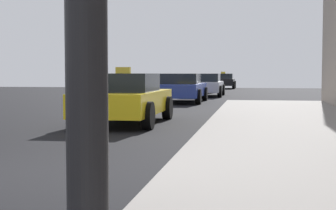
{
  "coord_description": "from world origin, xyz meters",
  "views": [
    {
      "loc": [
        3.04,
        -5.55,
        1.27
      ],
      "look_at": [
        1.95,
        1.01,
        0.85
      ],
      "focal_mm": 54.2,
      "sensor_mm": 36.0,
      "label": 1
    }
  ],
  "objects_px": {
    "car_white": "(203,83)",
    "car_black": "(223,81)",
    "car_yellow": "(125,98)",
    "car_blue": "(181,88)",
    "car_silver": "(205,85)"
  },
  "relations": [
    {
      "from": "car_yellow",
      "to": "car_blue",
      "type": "relative_size",
      "value": 0.91
    },
    {
      "from": "car_white",
      "to": "car_yellow",
      "type": "bearing_deg",
      "value": -89.48
    },
    {
      "from": "car_yellow",
      "to": "car_black",
      "type": "distance_m",
      "value": 30.88
    },
    {
      "from": "car_yellow",
      "to": "car_blue",
      "type": "bearing_deg",
      "value": 89.62
    },
    {
      "from": "car_white",
      "to": "car_black",
      "type": "xyz_separation_m",
      "value": [
        0.94,
        8.42,
        0.0
      ]
    },
    {
      "from": "car_black",
      "to": "car_white",
      "type": "bearing_deg",
      "value": -96.34
    },
    {
      "from": "car_silver",
      "to": "car_white",
      "type": "xyz_separation_m",
      "value": [
        -0.79,
        6.54,
        -0.0
      ]
    },
    {
      "from": "car_yellow",
      "to": "car_blue",
      "type": "distance_m",
      "value": 9.72
    },
    {
      "from": "car_silver",
      "to": "car_white",
      "type": "bearing_deg",
      "value": 96.91
    },
    {
      "from": "car_yellow",
      "to": "car_silver",
      "type": "height_order",
      "value": "car_yellow"
    },
    {
      "from": "car_blue",
      "to": "car_silver",
      "type": "height_order",
      "value": "same"
    },
    {
      "from": "car_yellow",
      "to": "car_silver",
      "type": "relative_size",
      "value": 0.91
    },
    {
      "from": "car_blue",
      "to": "car_black",
      "type": "xyz_separation_m",
      "value": [
        0.67,
        21.15,
        -0.0
      ]
    },
    {
      "from": "car_blue",
      "to": "car_silver",
      "type": "xyz_separation_m",
      "value": [
        0.52,
        6.19,
        -0.0
      ]
    },
    {
      "from": "car_blue",
      "to": "car_white",
      "type": "height_order",
      "value": "same"
    }
  ]
}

